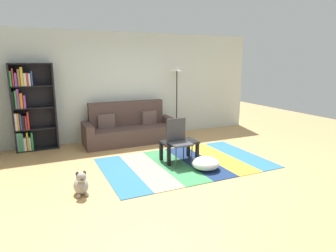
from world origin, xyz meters
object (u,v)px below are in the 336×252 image
object	(u,v)px
coffee_table	(179,145)
pouf	(206,163)
tv_remote	(185,141)
folding_chair	(178,138)
standing_lamp	(177,77)
dog	(81,184)
bookshelf	(28,109)
couch	(130,129)

from	to	relation	value
coffee_table	pouf	world-z (taller)	coffee_table
tv_remote	folding_chair	distance (m)	0.26
standing_lamp	coffee_table	bearing A→B (deg)	-115.11
dog	standing_lamp	size ratio (longest dim) A/B	0.21
coffee_table	folding_chair	world-z (taller)	folding_chair
bookshelf	tv_remote	world-z (taller)	bookshelf
pouf	coffee_table	bearing A→B (deg)	108.97
couch	coffee_table	distance (m)	1.85
standing_lamp	tv_remote	bearing A→B (deg)	-111.98
dog	folding_chair	size ratio (longest dim) A/B	0.44
couch	bookshelf	size ratio (longest dim) A/B	1.16
standing_lamp	pouf	bearing A→B (deg)	-104.79
pouf	folding_chair	world-z (taller)	folding_chair
couch	folding_chair	xyz separation A→B (m)	(0.37, -1.94, 0.20)
couch	bookshelf	xyz separation A→B (m)	(-2.24, 0.29, 0.62)
bookshelf	dog	world-z (taller)	bookshelf
standing_lamp	tv_remote	distance (m)	2.42
couch	standing_lamp	world-z (taller)	standing_lamp
bookshelf	tv_remote	bearing A→B (deg)	-36.85
coffee_table	pouf	size ratio (longest dim) A/B	1.36
pouf	tv_remote	distance (m)	0.69
couch	bookshelf	bearing A→B (deg)	172.73
tv_remote	folding_chair	size ratio (longest dim) A/B	0.17
dog	folding_chair	bearing A→B (deg)	16.73
couch	coffee_table	world-z (taller)	couch
pouf	standing_lamp	bearing A→B (deg)	75.21
dog	tv_remote	bearing A→B (deg)	17.89
dog	couch	bearing A→B (deg)	58.04
dog	tv_remote	world-z (taller)	tv_remote
standing_lamp	tv_remote	size ratio (longest dim) A/B	12.49
pouf	tv_remote	bearing A→B (deg)	100.50
bookshelf	folding_chair	bearing A→B (deg)	-40.47
coffee_table	dog	xyz separation A→B (m)	(-2.04, -0.73, -0.17)
pouf	standing_lamp	world-z (taller)	standing_lamp
bookshelf	couch	bearing A→B (deg)	-7.27
bookshelf	folding_chair	size ratio (longest dim) A/B	2.16
tv_remote	folding_chair	bearing A→B (deg)	-175.44
bookshelf	coffee_table	world-z (taller)	bookshelf
pouf	bookshelf	bearing A→B (deg)	137.07
tv_remote	folding_chair	world-z (taller)	folding_chair
coffee_table	bookshelf	bearing A→B (deg)	142.55
coffee_table	dog	world-z (taller)	coffee_table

